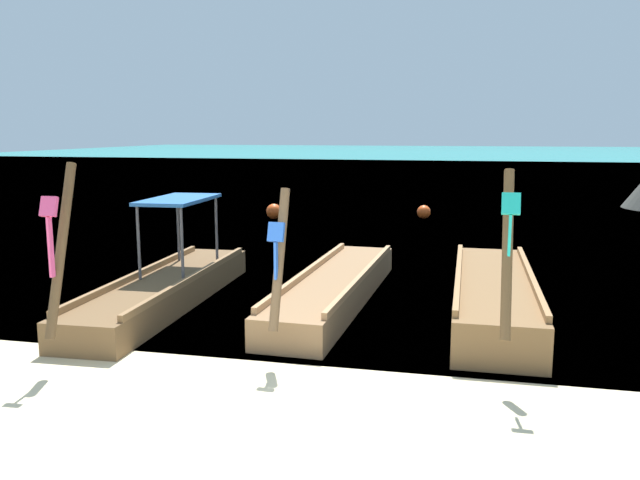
{
  "coord_description": "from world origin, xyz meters",
  "views": [
    {
      "loc": [
        2.18,
        -5.49,
        2.92
      ],
      "look_at": [
        0.0,
        4.08,
        1.26
      ],
      "focal_mm": 36.43,
      "sensor_mm": 36.0,
      "label": 1
    }
  ],
  "objects_px": {
    "mooring_buoy_near": "(274,211)",
    "mooring_buoy_far": "(424,212)",
    "longtail_boat_blue_ribbon": "(335,288)",
    "longtail_boat_turquoise_ribbon": "(493,296)",
    "longtail_boat_pink_ribbon": "(165,287)"
  },
  "relations": [
    {
      "from": "mooring_buoy_near",
      "to": "mooring_buoy_far",
      "type": "height_order",
      "value": "mooring_buoy_near"
    },
    {
      "from": "longtail_boat_blue_ribbon",
      "to": "longtail_boat_turquoise_ribbon",
      "type": "xyz_separation_m",
      "value": [
        2.63,
        -0.2,
        0.07
      ]
    },
    {
      "from": "longtail_boat_pink_ribbon",
      "to": "mooring_buoy_near",
      "type": "bearing_deg",
      "value": 97.04
    },
    {
      "from": "longtail_boat_blue_ribbon",
      "to": "mooring_buoy_far",
      "type": "height_order",
      "value": "longtail_boat_blue_ribbon"
    },
    {
      "from": "longtail_boat_pink_ribbon",
      "to": "longtail_boat_turquoise_ribbon",
      "type": "bearing_deg",
      "value": 6.16
    },
    {
      "from": "longtail_boat_pink_ribbon",
      "to": "longtail_boat_turquoise_ribbon",
      "type": "distance_m",
      "value": 5.43
    },
    {
      "from": "mooring_buoy_near",
      "to": "mooring_buoy_far",
      "type": "xyz_separation_m",
      "value": [
        4.87,
        1.18,
        -0.03
      ]
    },
    {
      "from": "mooring_buoy_near",
      "to": "longtail_boat_turquoise_ribbon",
      "type": "bearing_deg",
      "value": -56.47
    },
    {
      "from": "longtail_boat_pink_ribbon",
      "to": "longtail_boat_blue_ribbon",
      "type": "height_order",
      "value": "longtail_boat_pink_ribbon"
    },
    {
      "from": "longtail_boat_blue_ribbon",
      "to": "mooring_buoy_far",
      "type": "bearing_deg",
      "value": 86.05
    },
    {
      "from": "longtail_boat_pink_ribbon",
      "to": "mooring_buoy_near",
      "type": "height_order",
      "value": "longtail_boat_pink_ribbon"
    },
    {
      "from": "longtail_boat_pink_ribbon",
      "to": "longtail_boat_blue_ribbon",
      "type": "distance_m",
      "value": 2.89
    },
    {
      "from": "longtail_boat_blue_ribbon",
      "to": "mooring_buoy_near",
      "type": "distance_m",
      "value": 10.76
    },
    {
      "from": "mooring_buoy_near",
      "to": "mooring_buoy_far",
      "type": "distance_m",
      "value": 5.01
    },
    {
      "from": "longtail_boat_turquoise_ribbon",
      "to": "mooring_buoy_near",
      "type": "bearing_deg",
      "value": 123.53
    }
  ]
}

